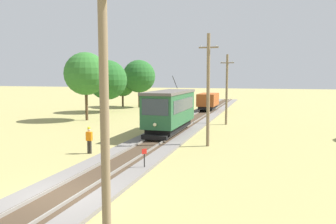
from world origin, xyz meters
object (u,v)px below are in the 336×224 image
utility_pole_mid (227,89)px  utility_pole_near_tram (208,90)px  freight_car (208,101)px  tree_left_far (123,84)px  utility_pole_foreground (104,112)px  tree_right_near (139,76)px  red_tram (170,110)px  trackside_signal_marker (144,158)px  track_worker (89,139)px  tree_horizon (86,74)px  gravel_pile (170,109)px  tree_left_near (107,80)px

utility_pole_mid → utility_pole_near_tram: bearing=-90.0°
freight_car → utility_pole_mid: bearing=-71.4°
utility_pole_mid → tree_left_far: utility_pole_mid is taller
utility_pole_foreground → tree_right_near: bearing=110.5°
red_tram → trackside_signal_marker: red_tram is taller
track_worker → tree_horizon: size_ratio=0.23×
red_tram → freight_car: size_ratio=1.64×
track_worker → red_tram: bearing=-23.3°
red_tram → utility_pole_foreground: (3.96, -19.61, 1.96)m
freight_car → tree_right_near: 13.01m
freight_car → gravel_pile: 5.52m
tree_right_near → tree_left_far: bearing=171.2°
freight_car → utility_pole_foreground: bearing=-84.2°
trackside_signal_marker → tree_right_near: (-13.73, 34.02, 4.40)m
utility_pole_foreground → gravel_pile: bearing=103.7°
utility_pole_foreground → tree_left_near: 38.93m
freight_car → red_tram: bearing=-90.0°
utility_pole_foreground → tree_left_near: utility_pole_foreground is taller
trackside_signal_marker → gravel_pile: trackside_signal_marker is taller
trackside_signal_marker → red_tram: bearing=99.1°
utility_pole_mid → tree_left_near: (-17.58, 7.47, 0.80)m
utility_pole_foreground → trackside_signal_marker: 9.61m
red_tram → utility_pole_near_tram: (3.96, -3.82, 1.93)m
utility_pole_near_tram → utility_pole_mid: (0.00, 11.48, -0.36)m
utility_pole_foreground → tree_horizon: size_ratio=1.04×
gravel_pile → track_worker: track_worker is taller
utility_pole_near_tram → tree_horizon: bearing=147.1°
utility_pole_foreground → utility_pole_mid: bearing=90.0°
tree_left_far → tree_left_near: bearing=-79.8°
gravel_pile → tree_right_near: bearing=141.3°
freight_car → tree_horizon: 18.03m
red_tram → utility_pole_near_tram: utility_pole_near_tram is taller
tree_left_near → tree_horizon: (1.68, -8.64, 0.79)m
tree_left_near → utility_pole_near_tram: bearing=-47.1°
red_tram → tree_left_far: (-15.14, 23.59, 1.61)m
freight_car → tree_horizon: size_ratio=0.67×
red_tram → track_worker: size_ratio=4.79×
tree_left_far → tree_horizon: tree_horizon is taller
trackside_signal_marker → tree_left_far: size_ratio=0.20×
tree_left_near → tree_left_far: 8.63m
utility_pole_near_tram → track_worker: 8.92m
freight_car → utility_pole_mid: (3.96, -11.79, 2.21)m
red_tram → track_worker: red_tram is taller
freight_car → tree_left_far: (-15.14, 4.15, 2.25)m
utility_pole_foreground → track_worker: 13.73m
utility_pole_mid → tree_left_far: bearing=140.2°
trackside_signal_marker → tree_right_near: bearing=112.0°
trackside_signal_marker → utility_pole_foreground: bearing=-75.7°
utility_pole_foreground → trackside_signal_marker: utility_pole_foreground is taller
gravel_pile → tree_horizon: bearing=-121.7°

